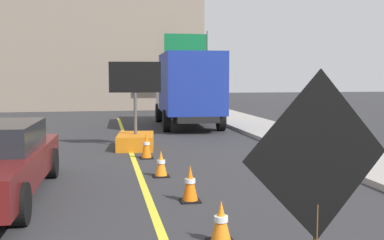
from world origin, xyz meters
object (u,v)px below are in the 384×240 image
(arrow_board_trailer, at_px, (136,133))
(box_truck, at_px, (188,87))
(traffic_cone_far_lane, at_px, (161,164))
(traffic_cone_near_sign, at_px, (221,222))
(traffic_cone_mid_lane, at_px, (190,184))
(traffic_cone_curbside, at_px, (146,145))
(highway_guide_sign, at_px, (195,57))
(roadwork_sign, at_px, (318,160))

(arrow_board_trailer, relative_size, box_truck, 0.41)
(traffic_cone_far_lane, bearing_deg, box_truck, 76.47)
(traffic_cone_near_sign, relative_size, traffic_cone_mid_lane, 0.88)
(arrow_board_trailer, distance_m, traffic_cone_near_sign, 8.68)
(traffic_cone_mid_lane, bearing_deg, traffic_cone_far_lane, 96.67)
(arrow_board_trailer, bearing_deg, traffic_cone_curbside, -84.96)
(highway_guide_sign, bearing_deg, traffic_cone_mid_lane, -101.38)
(highway_guide_sign, bearing_deg, traffic_cone_far_lane, -103.51)
(traffic_cone_near_sign, relative_size, traffic_cone_curbside, 0.80)
(traffic_cone_curbside, bearing_deg, roadwork_sign, -84.57)
(arrow_board_trailer, distance_m, traffic_cone_curbside, 1.88)
(traffic_cone_mid_lane, bearing_deg, arrow_board_trailer, 94.69)
(highway_guide_sign, xyz_separation_m, traffic_cone_mid_lane, (-4.09, -20.30, -3.09))
(arrow_board_trailer, height_order, box_truck, box_truck)
(box_truck, height_order, traffic_cone_far_lane, box_truck)
(roadwork_sign, xyz_separation_m, traffic_cone_near_sign, (-0.44, 1.96, -1.18))
(roadwork_sign, relative_size, traffic_cone_curbside, 3.17)
(box_truck, xyz_separation_m, traffic_cone_mid_lane, (-2.20, -12.44, -1.43))
(roadwork_sign, xyz_separation_m, traffic_cone_far_lane, (-0.72, 6.34, -1.18))
(traffic_cone_mid_lane, xyz_separation_m, traffic_cone_curbside, (-0.37, 4.62, 0.03))
(traffic_cone_near_sign, bearing_deg, box_truck, 81.52)
(arrow_board_trailer, distance_m, traffic_cone_mid_lane, 6.52)
(arrow_board_trailer, xyz_separation_m, highway_guide_sign, (4.62, 13.80, 2.94))
(roadwork_sign, relative_size, traffic_cone_far_lane, 3.92)
(traffic_cone_far_lane, bearing_deg, roadwork_sign, -83.51)
(highway_guide_sign, bearing_deg, roadwork_sign, -98.44)
(roadwork_sign, height_order, arrow_board_trailer, arrow_board_trailer)
(highway_guide_sign, height_order, traffic_cone_far_lane, highway_guide_sign)
(box_truck, relative_size, traffic_cone_near_sign, 11.32)
(arrow_board_trailer, height_order, traffic_cone_curbside, arrow_board_trailer)
(arrow_board_trailer, bearing_deg, traffic_cone_near_sign, -86.31)
(arrow_board_trailer, height_order, traffic_cone_mid_lane, arrow_board_trailer)
(traffic_cone_mid_lane, height_order, traffic_cone_curbside, traffic_cone_curbside)
(traffic_cone_near_sign, distance_m, traffic_cone_far_lane, 4.39)
(traffic_cone_far_lane, distance_m, traffic_cone_curbside, 2.41)
(traffic_cone_far_lane, bearing_deg, traffic_cone_curbside, 92.60)
(highway_guide_sign, relative_size, traffic_cone_far_lane, 8.40)
(traffic_cone_mid_lane, bearing_deg, traffic_cone_near_sign, -89.32)
(highway_guide_sign, xyz_separation_m, traffic_cone_far_lane, (-4.34, -18.08, -3.13))
(box_truck, xyz_separation_m, highway_guide_sign, (1.88, 7.86, 1.66))
(arrow_board_trailer, xyz_separation_m, traffic_cone_near_sign, (0.56, -8.66, -0.19))
(roadwork_sign, bearing_deg, traffic_cone_mid_lane, 96.40)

